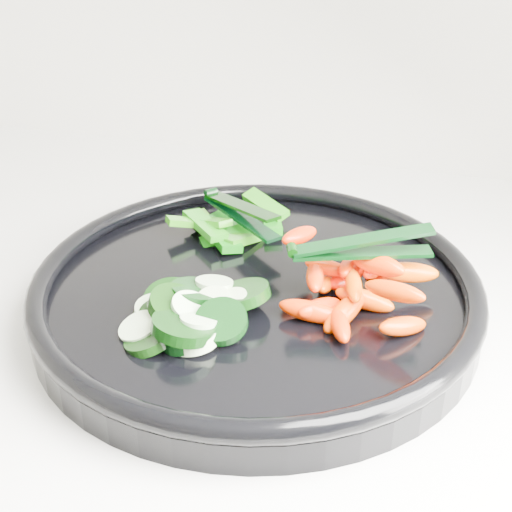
# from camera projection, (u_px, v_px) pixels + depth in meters

# --- Properties ---
(veggie_tray) EXTENTS (0.38, 0.38, 0.04)m
(veggie_tray) POSITION_uv_depth(u_px,v_px,m) (256.00, 292.00, 0.60)
(veggie_tray) COLOR black
(veggie_tray) RESTS_ON counter
(cucumber_pile) EXTENTS (0.11, 0.11, 0.04)m
(cucumber_pile) POSITION_uv_depth(u_px,v_px,m) (186.00, 311.00, 0.55)
(cucumber_pile) COLOR black
(cucumber_pile) RESTS_ON veggie_tray
(carrot_pile) EXTENTS (0.14, 0.15, 0.05)m
(carrot_pile) POSITION_uv_depth(u_px,v_px,m) (355.00, 283.00, 0.57)
(carrot_pile) COLOR #DA5100
(carrot_pile) RESTS_ON veggie_tray
(pepper_pile) EXTENTS (0.11, 0.11, 0.03)m
(pepper_pile) POSITION_uv_depth(u_px,v_px,m) (229.00, 226.00, 0.68)
(pepper_pile) COLOR #256B0A
(pepper_pile) RESTS_ON veggie_tray
(tong_carrot) EXTENTS (0.11, 0.05, 0.02)m
(tong_carrot) POSITION_uv_depth(u_px,v_px,m) (358.00, 247.00, 0.55)
(tong_carrot) COLOR black
(tong_carrot) RESTS_ON carrot_pile
(tong_pepper) EXTENTS (0.10, 0.08, 0.02)m
(tong_pepper) POSITION_uv_depth(u_px,v_px,m) (239.00, 210.00, 0.67)
(tong_pepper) COLOR black
(tong_pepper) RESTS_ON pepper_pile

